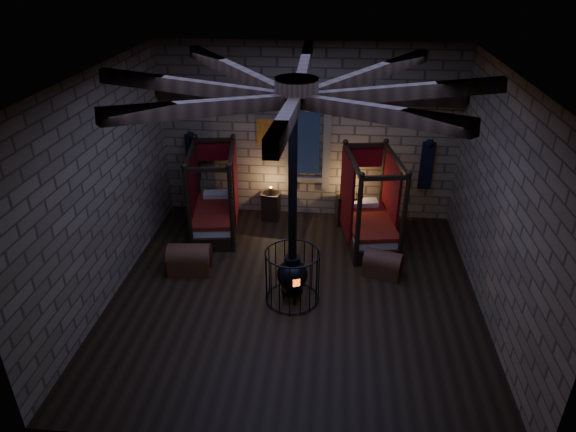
# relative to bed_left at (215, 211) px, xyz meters

# --- Properties ---
(room) EXTENTS (7.02, 7.02, 4.29)m
(room) POSITION_rel_bed_left_xyz_m (2.09, -2.29, 3.25)
(room) COLOR black
(room) RESTS_ON ground
(bed_left) EXTENTS (1.28, 2.04, 2.00)m
(bed_left) POSITION_rel_bed_left_xyz_m (0.00, 0.00, 0.00)
(bed_left) COLOR black
(bed_left) RESTS_ON ground
(bed_right) EXTENTS (1.35, 2.11, 2.05)m
(bed_right) POSITION_rel_bed_left_xyz_m (3.57, -0.16, 0.01)
(bed_right) COLOR black
(bed_right) RESTS_ON ground
(trunk_left) EXTENTS (0.91, 0.63, 0.63)m
(trunk_left) POSITION_rel_bed_left_xyz_m (-0.14, -1.78, -0.21)
(trunk_left) COLOR #562E1B
(trunk_left) RESTS_ON ground
(trunk_right) EXTENTS (0.85, 0.67, 0.55)m
(trunk_right) POSITION_rel_bed_left_xyz_m (3.82, -1.51, -0.25)
(trunk_right) COLOR #562E1B
(trunk_right) RESTS_ON ground
(nightstand_left) EXTENTS (0.49, 0.47, 0.86)m
(nightstand_left) POSITION_rel_bed_left_xyz_m (1.23, 0.70, -0.13)
(nightstand_left) COLOR black
(nightstand_left) RESTS_ON ground
(nightstand_right) EXTENTS (0.53, 0.51, 0.83)m
(nightstand_right) POSITION_rel_bed_left_xyz_m (3.05, 0.65, -0.11)
(nightstand_right) COLOR black
(nightstand_right) RESTS_ON ground
(stove) EXTENTS (1.03, 1.03, 4.05)m
(stove) POSITION_rel_bed_left_xyz_m (2.05, -2.54, 0.13)
(stove) COLOR black
(stove) RESTS_ON ground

